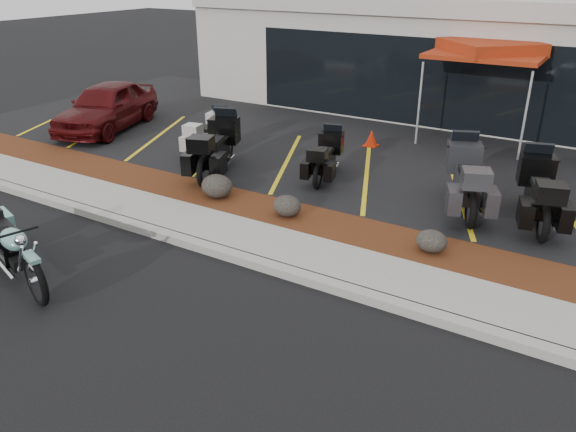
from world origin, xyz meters
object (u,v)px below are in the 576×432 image
Objects in this scene: touring_white at (220,125)px; parked_car at (107,106)px; hero_cruiser at (35,273)px; popup_canopy at (490,50)px; traffic_cone at (371,138)px.

parked_car is at bearing 85.57° from touring_white.
touring_white is 3.97m from parked_car.
popup_canopy is (3.59, 11.92, 2.08)m from hero_cruiser.
touring_white is 0.64× the size of popup_canopy.
parked_car is 7.95m from traffic_cone.
touring_white reaches higher than traffic_cone.
touring_white reaches higher than hero_cruiser.
parked_car is (-3.94, -0.42, 0.13)m from touring_white.
popup_canopy is at bearing -64.55° from touring_white.
touring_white is 4.17m from traffic_cone.
hero_cruiser is at bearing -173.32° from touring_white.
popup_canopy reaches higher than hero_cruiser.
parked_car is at bearing -153.76° from popup_canopy.
popup_canopy reaches higher than touring_white.
touring_white is at bearing -11.25° from parked_car.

